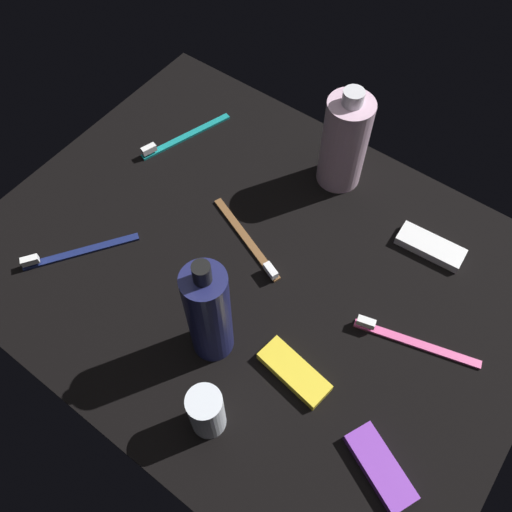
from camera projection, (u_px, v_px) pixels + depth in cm
name	position (u px, v px, depth cm)	size (l,w,h in cm)	color
ground_plane	(256.00, 268.00, 82.70)	(84.00, 64.00, 1.20)	black
lotion_bottle	(209.00, 313.00, 67.70)	(5.75, 5.75, 20.91)	#1B1E4F
bodywash_bottle	(344.00, 142.00, 84.48)	(7.35, 7.35, 18.55)	silver
deodorant_stick	(207.00, 412.00, 65.91)	(4.51, 4.51, 8.99)	silver
toothbrush_brown	(250.00, 242.00, 83.83)	(17.21, 7.65, 2.10)	brown
toothbrush_navy	(74.00, 252.00, 82.82)	(11.28, 15.45, 2.10)	navy
toothbrush_pink	(409.00, 340.00, 75.13)	(17.67, 5.95, 2.10)	#E55999
toothbrush_teal	(181.00, 137.00, 95.67)	(6.77, 17.47, 2.10)	teal
snack_bar_purple	(380.00, 467.00, 66.04)	(10.40, 4.00, 1.50)	purple
snack_bar_white	(430.00, 247.00, 83.21)	(10.40, 4.00, 1.50)	white
snack_bar_yellow	(294.00, 372.00, 72.51)	(10.40, 4.00, 1.50)	yellow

